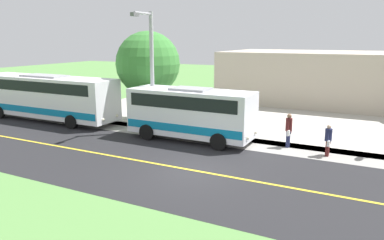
{
  "coord_description": "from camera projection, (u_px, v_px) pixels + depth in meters",
  "views": [
    {
      "loc": [
        13.71,
        6.87,
        5.69
      ],
      "look_at": [
        -3.5,
        -1.92,
        1.4
      ],
      "focal_mm": 34.53,
      "sensor_mm": 36.0,
      "label": 1
    }
  ],
  "objects": [
    {
      "name": "ground_plane",
      "position": [
        195.0,
        171.0,
        16.2
      ],
      "size": [
        120.0,
        120.0,
        0.0
      ],
      "primitive_type": "plane",
      "color": "#548442"
    },
    {
      "name": "shuttle_bus_front",
      "position": [
        191.0,
        112.0,
        20.85
      ],
      "size": [
        2.62,
        7.28,
        2.98
      ],
      "color": "white",
      "rests_on": "ground"
    },
    {
      "name": "road_centre_line",
      "position": [
        195.0,
        171.0,
        16.2
      ],
      "size": [
        0.16,
        100.0,
        0.0
      ],
      "primitive_type": "cube",
      "color": "gold",
      "rests_on": "ground"
    },
    {
      "name": "tree_curbside",
      "position": [
        148.0,
        64.0,
        24.99
      ],
      "size": [
        4.35,
        4.35,
        6.19
      ],
      "color": "#4C3826",
      "rests_on": "ground"
    },
    {
      "name": "pedestrian_waiting",
      "position": [
        289.0,
        129.0,
        19.52
      ],
      "size": [
        0.72,
        0.34,
        1.82
      ],
      "color": "#1E2347",
      "rests_on": "ground"
    },
    {
      "name": "sidewalk",
      "position": [
        236.0,
        142.0,
        20.72
      ],
      "size": [
        2.4,
        100.0,
        0.01
      ],
      "primitive_type": "cube",
      "color": "gray",
      "rests_on": "ground"
    },
    {
      "name": "parking_lot_surface",
      "position": [
        313.0,
        122.0,
        25.65
      ],
      "size": [
        14.0,
        36.0,
        0.01
      ],
      "primitive_type": "cube",
      "color": "#B2ADA3",
      "rests_on": "ground"
    },
    {
      "name": "commercial_building",
      "position": [
        351.0,
        78.0,
        32.3
      ],
      "size": [
        10.0,
        21.71,
        4.51
      ],
      "primitive_type": "cube",
      "color": "#B7A893",
      "rests_on": "ground"
    },
    {
      "name": "transit_bus_rear",
      "position": [
        46.0,
        95.0,
        25.98
      ],
      "size": [
        2.74,
        11.36,
        3.19
      ],
      "color": "white",
      "rests_on": "ground"
    },
    {
      "name": "road_surface",
      "position": [
        195.0,
        171.0,
        16.2
      ],
      "size": [
        8.0,
        100.0,
        0.01
      ],
      "primitive_type": "cube",
      "color": "black",
      "rests_on": "ground"
    },
    {
      "name": "street_light_pole",
      "position": [
        151.0,
        67.0,
        21.95
      ],
      "size": [
        1.97,
        0.24,
        7.21
      ],
      "color": "#9E9EA3",
      "rests_on": "ground"
    },
    {
      "name": "pedestrian_with_bags",
      "position": [
        328.0,
        139.0,
        18.08
      ],
      "size": [
        0.72,
        0.34,
        1.59
      ],
      "color": "#4C1919",
      "rests_on": "ground"
    }
  ]
}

